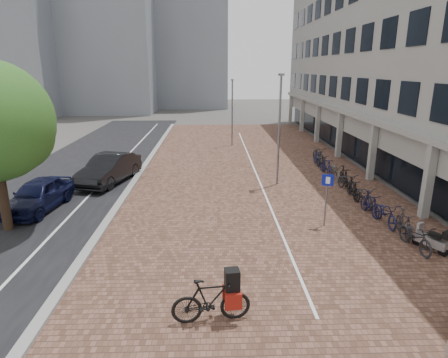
% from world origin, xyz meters
% --- Properties ---
extents(ground, '(140.00, 140.00, 0.00)m').
position_xyz_m(ground, '(0.00, 0.00, 0.00)').
color(ground, '#474442').
rests_on(ground, ground).
extents(plaza_brick, '(14.50, 42.00, 0.04)m').
position_xyz_m(plaza_brick, '(2.00, 12.00, 0.01)').
color(plaza_brick, brown).
rests_on(plaza_brick, ground).
extents(street_asphalt, '(8.00, 50.00, 0.03)m').
position_xyz_m(street_asphalt, '(-9.00, 12.00, 0.01)').
color(street_asphalt, black).
rests_on(street_asphalt, ground).
extents(curb, '(0.35, 42.00, 0.14)m').
position_xyz_m(curb, '(-5.10, 12.00, 0.07)').
color(curb, gray).
rests_on(curb, ground).
extents(lane_line, '(0.12, 44.00, 0.00)m').
position_xyz_m(lane_line, '(-7.00, 12.00, 0.02)').
color(lane_line, white).
rests_on(lane_line, street_asphalt).
extents(parking_line, '(0.10, 30.00, 0.00)m').
position_xyz_m(parking_line, '(2.20, 12.00, 0.04)').
color(parking_line, white).
rests_on(parking_line, plaza_brick).
extents(office_building, '(8.40, 40.00, 15.00)m').
position_xyz_m(office_building, '(12.97, 16.00, 8.44)').
color(office_building, gray).
rests_on(office_building, ground).
extents(bg_towers, '(33.00, 23.00, 32.00)m').
position_xyz_m(bg_towers, '(-14.34, 48.94, 13.96)').
color(bg_towers, gray).
rests_on(bg_towers, ground).
extents(car_navy, '(2.26, 4.52, 1.48)m').
position_xyz_m(car_navy, '(-8.68, 5.56, 0.74)').
color(car_navy, black).
rests_on(car_navy, ground).
extents(car_dark, '(2.97, 5.27, 1.65)m').
position_xyz_m(car_dark, '(-6.50, 9.95, 0.82)').
color(car_dark, black).
rests_on(car_dark, ground).
extents(hero_bike, '(2.14, 0.83, 1.47)m').
position_xyz_m(hero_bike, '(-0.62, -2.95, 0.65)').
color(hero_bike, black).
rests_on(hero_bike, ground).
extents(scooter_front, '(1.05, 1.44, 0.96)m').
position_xyz_m(scooter_front, '(7.34, 0.82, 0.48)').
color(scooter_front, '#BBBBC0').
rests_on(scooter_front, ground).
extents(parking_sign, '(0.46, 0.19, 2.27)m').
position_xyz_m(parking_sign, '(4.15, 3.22, 1.50)').
color(parking_sign, slate).
rests_on(parking_sign, ground).
extents(lamp_near, '(0.12, 0.12, 6.08)m').
position_xyz_m(lamp_near, '(3.13, 9.21, 3.04)').
color(lamp_near, slate).
rests_on(lamp_near, ground).
extents(lamp_far, '(0.12, 0.12, 5.47)m').
position_xyz_m(lamp_far, '(1.14, 20.63, 2.73)').
color(lamp_far, gray).
rests_on(lamp_far, ground).
extents(bike_row, '(1.26, 15.83, 1.05)m').
position_xyz_m(bike_row, '(6.75, 7.90, 0.52)').
color(bike_row, black).
rests_on(bike_row, ground).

